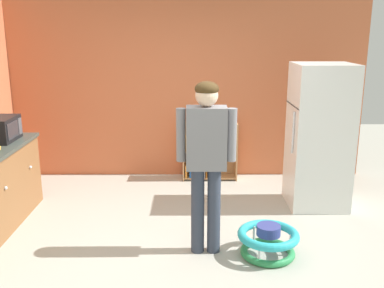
{
  "coord_description": "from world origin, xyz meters",
  "views": [
    {
      "loc": [
        0.07,
        -4.1,
        2.16
      ],
      "look_at": [
        0.06,
        0.49,
        0.96
      ],
      "focal_mm": 40.77,
      "sensor_mm": 36.0,
      "label": 1
    }
  ],
  "objects_px": {
    "refrigerator": "(320,137)",
    "microwave": "(0,129)",
    "standing_person": "(207,152)",
    "bookshelf": "(207,154)",
    "baby_walker": "(269,241)"
  },
  "relations": [
    {
      "from": "refrigerator",
      "to": "standing_person",
      "type": "distance_m",
      "value": 1.89
    },
    {
      "from": "bookshelf",
      "to": "baby_walker",
      "type": "relative_size",
      "value": 1.41
    },
    {
      "from": "bookshelf",
      "to": "standing_person",
      "type": "distance_m",
      "value": 2.36
    },
    {
      "from": "standing_person",
      "to": "microwave",
      "type": "relative_size",
      "value": 3.56
    },
    {
      "from": "microwave",
      "to": "refrigerator",
      "type": "bearing_deg",
      "value": 3.75
    },
    {
      "from": "refrigerator",
      "to": "baby_walker",
      "type": "height_order",
      "value": "refrigerator"
    },
    {
      "from": "bookshelf",
      "to": "microwave",
      "type": "xyz_separation_m",
      "value": [
        -2.46,
        -1.28,
        0.67
      ]
    },
    {
      "from": "baby_walker",
      "to": "microwave",
      "type": "height_order",
      "value": "microwave"
    },
    {
      "from": "refrigerator",
      "to": "microwave",
      "type": "distance_m",
      "value": 3.83
    },
    {
      "from": "refrigerator",
      "to": "bookshelf",
      "type": "height_order",
      "value": "refrigerator"
    },
    {
      "from": "baby_walker",
      "to": "microwave",
      "type": "distance_m",
      "value": 3.31
    },
    {
      "from": "standing_person",
      "to": "microwave",
      "type": "xyz_separation_m",
      "value": [
        -2.39,
        0.98,
        0.0
      ]
    },
    {
      "from": "refrigerator",
      "to": "standing_person",
      "type": "bearing_deg",
      "value": -139.34
    },
    {
      "from": "refrigerator",
      "to": "bookshelf",
      "type": "distance_m",
      "value": 1.78
    },
    {
      "from": "standing_person",
      "to": "baby_walker",
      "type": "xyz_separation_m",
      "value": [
        0.61,
        -0.09,
        -0.88
      ]
    }
  ]
}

